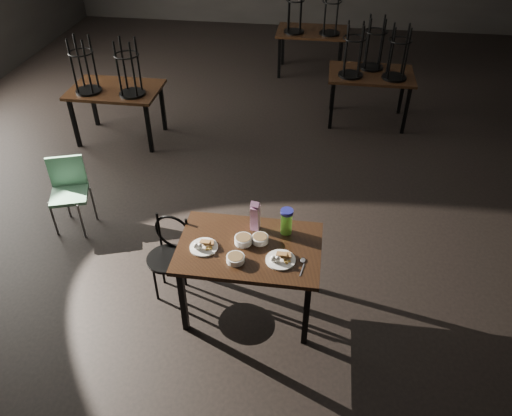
% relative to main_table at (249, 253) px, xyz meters
% --- Properties ---
extents(main_table, '(1.20, 0.80, 0.75)m').
position_rel_main_table_xyz_m(main_table, '(0.00, 0.00, 0.00)').
color(main_table, black).
rests_on(main_table, ground).
extents(plate_left, '(0.23, 0.23, 0.08)m').
position_rel_main_table_xyz_m(plate_left, '(-0.37, -0.07, 0.10)').
color(plate_left, white).
rests_on(plate_left, main_table).
extents(plate_right, '(0.24, 0.24, 0.08)m').
position_rel_main_table_xyz_m(plate_right, '(0.28, -0.14, 0.10)').
color(plate_right, white).
rests_on(plate_right, main_table).
extents(bowl_near, '(0.15, 0.15, 0.06)m').
position_rel_main_table_xyz_m(bowl_near, '(-0.06, 0.04, 0.11)').
color(bowl_near, white).
rests_on(bowl_near, main_table).
extents(bowl_far, '(0.14, 0.14, 0.05)m').
position_rel_main_table_xyz_m(bowl_far, '(0.08, 0.07, 0.11)').
color(bowl_far, white).
rests_on(bowl_far, main_table).
extents(bowl_big, '(0.15, 0.15, 0.05)m').
position_rel_main_table_xyz_m(bowl_big, '(-0.08, -0.19, 0.11)').
color(bowl_big, white).
rests_on(bowl_big, main_table).
extents(juice_carton, '(0.08, 0.08, 0.29)m').
position_rel_main_table_xyz_m(juice_carton, '(0.02, 0.24, 0.21)').
color(juice_carton, '#7F176A').
rests_on(juice_carton, main_table).
extents(water_bottle, '(0.12, 0.12, 0.24)m').
position_rel_main_table_xyz_m(water_bottle, '(0.29, 0.22, 0.20)').
color(water_bottle, '#74DC40').
rests_on(water_bottle, main_table).
extents(spoon, '(0.05, 0.22, 0.01)m').
position_rel_main_table_xyz_m(spoon, '(0.46, -0.13, 0.08)').
color(spoon, silver).
rests_on(spoon, main_table).
extents(bentwood_chair, '(0.40, 0.39, 0.80)m').
position_rel_main_table_xyz_m(bentwood_chair, '(-0.75, 0.15, -0.20)').
color(bentwood_chair, black).
rests_on(bentwood_chair, ground).
extents(school_chair, '(0.48, 0.48, 0.81)m').
position_rel_main_table_xyz_m(school_chair, '(-2.09, 0.94, -0.18)').
color(school_chair, '#67A07D').
rests_on(school_chair, ground).
extents(bg_table_left, '(1.20, 0.80, 1.48)m').
position_rel_main_table_xyz_m(bg_table_left, '(-2.27, 2.84, 0.08)').
color(bg_table_left, black).
rests_on(bg_table_left, ground).
extents(bg_table_right, '(1.20, 0.80, 1.48)m').
position_rel_main_table_xyz_m(bg_table_right, '(1.16, 3.89, 0.11)').
color(bg_table_right, black).
rests_on(bg_table_right, ground).
extents(bg_table_far, '(1.20, 0.80, 1.48)m').
position_rel_main_table_xyz_m(bg_table_far, '(0.22, 5.62, 0.08)').
color(bg_table_far, black).
rests_on(bg_table_far, ground).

